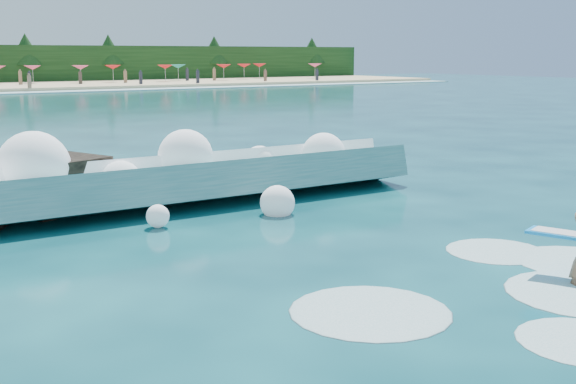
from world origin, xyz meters
TOP-DOWN VIEW (x-y plane):
  - ground at (0.00, 0.00)m, footprint 200.00×200.00m
  - breaking_wave at (-0.66, 7.64)m, footprint 18.22×2.83m
  - wave_spray at (-0.89, 7.54)m, footprint 15.45×4.40m
  - surf_foam at (3.81, -2.16)m, footprint 9.00×5.67m

SIDE VIEW (x-z plane):
  - ground at x=0.00m, z-range 0.00..0.00m
  - surf_foam at x=3.81m, z-range -0.06..0.06m
  - breaking_wave at x=-0.66m, z-range -0.24..1.33m
  - wave_spray at x=-0.89m, z-range -0.14..2.06m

